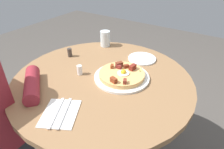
% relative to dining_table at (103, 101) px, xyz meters
% --- Properties ---
extents(dining_table, '(0.95, 0.95, 0.70)m').
position_rel_dining_table_xyz_m(dining_table, '(0.00, 0.00, 0.00)').
color(dining_table, olive).
rests_on(dining_table, ground_plane).
extents(pizza_plate, '(0.29, 0.29, 0.01)m').
position_rel_dining_table_xyz_m(pizza_plate, '(0.09, 0.05, 0.17)').
color(pizza_plate, white).
rests_on(pizza_plate, dining_table).
extents(breakfast_pizza, '(0.24, 0.24, 0.05)m').
position_rel_dining_table_xyz_m(breakfast_pizza, '(0.09, 0.05, 0.19)').
color(breakfast_pizza, '#E0A963').
rests_on(breakfast_pizza, pizza_plate).
extents(bread_plate, '(0.17, 0.17, 0.01)m').
position_rel_dining_table_xyz_m(bread_plate, '(0.09, 0.30, 0.17)').
color(bread_plate, white).
rests_on(bread_plate, dining_table).
extents(napkin, '(0.20, 0.22, 0.00)m').
position_rel_dining_table_xyz_m(napkin, '(0.01, -0.32, 0.17)').
color(napkin, white).
rests_on(napkin, dining_table).
extents(fork, '(0.09, 0.16, 0.00)m').
position_rel_dining_table_xyz_m(fork, '(0.03, -0.31, 0.17)').
color(fork, silver).
rests_on(fork, napkin).
extents(knife, '(0.09, 0.16, 0.00)m').
position_rel_dining_table_xyz_m(knife, '(-0.00, -0.32, 0.17)').
color(knife, silver).
rests_on(knife, napkin).
extents(water_glass, '(0.07, 0.07, 0.11)m').
position_rel_dining_table_xyz_m(water_glass, '(-0.22, 0.34, 0.22)').
color(water_glass, silver).
rests_on(water_glass, dining_table).
extents(salt_shaker, '(0.03, 0.03, 0.05)m').
position_rel_dining_table_xyz_m(salt_shaker, '(-0.12, -0.04, 0.19)').
color(salt_shaker, white).
rests_on(salt_shaker, dining_table).
extents(pepper_shaker, '(0.03, 0.03, 0.05)m').
position_rel_dining_table_xyz_m(pepper_shaker, '(-0.31, 0.08, 0.19)').
color(pepper_shaker, '#3F3833').
rests_on(pepper_shaker, dining_table).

